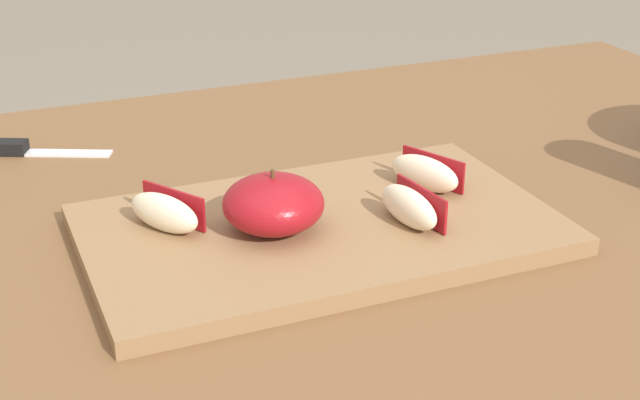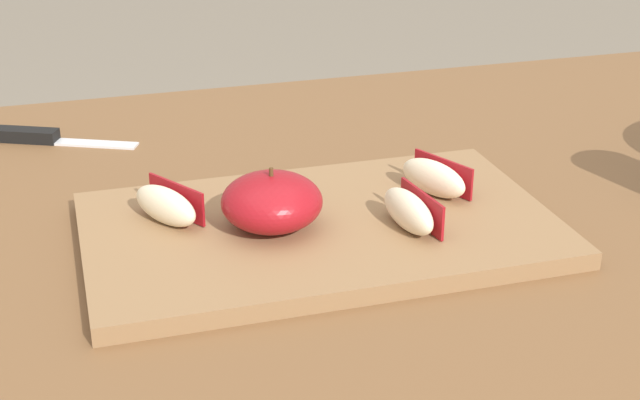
{
  "view_description": "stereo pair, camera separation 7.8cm",
  "coord_description": "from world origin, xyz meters",
  "px_view_note": "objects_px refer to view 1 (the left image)",
  "views": [
    {
      "loc": [
        -0.29,
        -0.7,
        1.1
      ],
      "look_at": [
        -0.01,
        -0.04,
        0.78
      ],
      "focal_mm": 51.75,
      "sensor_mm": 36.0,
      "label": 1
    },
    {
      "loc": [
        -0.21,
        -0.73,
        1.1
      ],
      "look_at": [
        -0.01,
        -0.04,
        0.78
      ],
      "focal_mm": 51.75,
      "sensor_mm": 36.0,
      "label": 2
    }
  ],
  "objects_px": {
    "cutting_board": "(320,229)",
    "apple_half_skin_up": "(273,204)",
    "paring_knife": "(7,148)",
    "apple_wedge_right": "(425,173)",
    "apple_wedge_middle": "(165,212)",
    "apple_wedge_near_knife": "(410,207)"
  },
  "relations": [
    {
      "from": "apple_half_skin_up",
      "to": "apple_wedge_right",
      "type": "distance_m",
      "value": 0.16
    },
    {
      "from": "apple_half_skin_up",
      "to": "apple_wedge_near_knife",
      "type": "height_order",
      "value": "apple_half_skin_up"
    },
    {
      "from": "apple_wedge_right",
      "to": "paring_knife",
      "type": "relative_size",
      "value": 0.5
    },
    {
      "from": "cutting_board",
      "to": "paring_knife",
      "type": "xyz_separation_m",
      "value": [
        -0.23,
        0.31,
        -0.0
      ]
    },
    {
      "from": "apple_half_skin_up",
      "to": "paring_knife",
      "type": "distance_m",
      "value": 0.36
    },
    {
      "from": "cutting_board",
      "to": "apple_half_skin_up",
      "type": "height_order",
      "value": "apple_half_skin_up"
    },
    {
      "from": "apple_half_skin_up",
      "to": "apple_wedge_middle",
      "type": "xyz_separation_m",
      "value": [
        -0.08,
        0.03,
        -0.01
      ]
    },
    {
      "from": "apple_wedge_near_knife",
      "to": "apple_wedge_middle",
      "type": "distance_m",
      "value": 0.21
    },
    {
      "from": "cutting_board",
      "to": "apple_half_skin_up",
      "type": "relative_size",
      "value": 4.69
    },
    {
      "from": "apple_wedge_middle",
      "to": "paring_knife",
      "type": "relative_size",
      "value": 0.48
    },
    {
      "from": "cutting_board",
      "to": "apple_wedge_right",
      "type": "relative_size",
      "value": 5.29
    },
    {
      "from": "apple_wedge_near_knife",
      "to": "apple_half_skin_up",
      "type": "bearing_deg",
      "value": 162.56
    },
    {
      "from": "apple_half_skin_up",
      "to": "apple_wedge_right",
      "type": "relative_size",
      "value": 1.13
    },
    {
      "from": "apple_half_skin_up",
      "to": "apple_wedge_near_knife",
      "type": "xyz_separation_m",
      "value": [
        0.11,
        -0.03,
        -0.01
      ]
    },
    {
      "from": "cutting_board",
      "to": "apple_half_skin_up",
      "type": "bearing_deg",
      "value": 179.01
    },
    {
      "from": "apple_wedge_middle",
      "to": "apple_wedge_right",
      "type": "bearing_deg",
      "value": -2.06
    },
    {
      "from": "paring_knife",
      "to": "apple_wedge_middle",
      "type": "bearing_deg",
      "value": -69.33
    },
    {
      "from": "paring_knife",
      "to": "apple_wedge_right",
      "type": "bearing_deg",
      "value": -39.45
    },
    {
      "from": "apple_half_skin_up",
      "to": "paring_knife",
      "type": "height_order",
      "value": "apple_half_skin_up"
    },
    {
      "from": "apple_wedge_middle",
      "to": "apple_half_skin_up",
      "type": "bearing_deg",
      "value": -22.26
    },
    {
      "from": "apple_wedge_right",
      "to": "apple_wedge_near_knife",
      "type": "bearing_deg",
      "value": -128.45
    },
    {
      "from": "apple_wedge_right",
      "to": "apple_wedge_middle",
      "type": "xyz_separation_m",
      "value": [
        -0.24,
        0.01,
        0.0
      ]
    }
  ]
}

